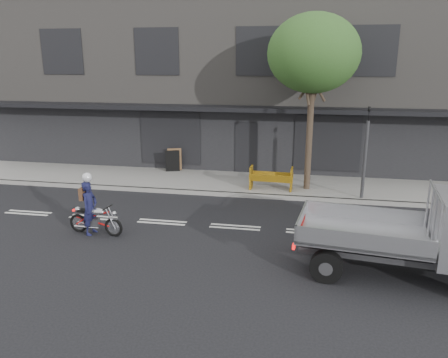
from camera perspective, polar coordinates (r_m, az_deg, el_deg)
ground at (r=13.81m, az=1.45°, el=-6.31°), size 80.00×80.00×0.00m
sidewalk at (r=18.20m, az=3.78°, el=-0.64°), size 32.00×3.20×0.15m
kerb at (r=16.68m, az=3.13°, el=-2.15°), size 32.00×0.20×0.15m
building_main at (r=24.07m, az=5.86°, el=12.78°), size 26.00×10.00×8.00m
street_tree at (r=16.86m, az=11.63°, el=15.72°), size 3.40×3.40×6.74m
traffic_light_pole at (r=16.54m, az=17.93°, el=2.61°), size 0.12×0.12×3.50m
motorcycle at (r=13.70m, az=-16.46°, el=-5.05°), size 1.79×0.52×0.92m
rider at (r=13.65m, az=-17.13°, el=-3.64°), size 0.45×0.63×1.63m
construction_barrier at (r=16.89m, az=6.11°, el=-0.05°), size 1.71×0.73×0.94m
sandwich_board at (r=19.81m, az=-6.74°, el=2.36°), size 0.73×0.60×1.01m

